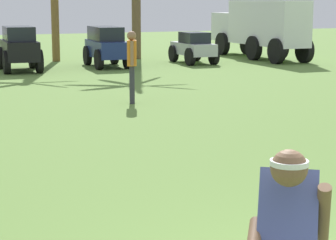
% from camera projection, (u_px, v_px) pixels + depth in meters
% --- Properties ---
extents(teammate_near_sideline, '(0.30, 0.49, 1.56)m').
position_uv_depth(teammate_near_sideline, '(132.00, 60.00, 14.08)').
color(teammate_near_sideline, '#33333D').
rests_on(teammate_near_sideline, ground_plane).
extents(parked_car_slot_e, '(1.32, 2.41, 1.40)m').
position_uv_depth(parked_car_slot_e, '(19.00, 47.00, 20.62)').
color(parked_car_slot_e, black).
rests_on(parked_car_slot_e, ground_plane).
extents(parked_car_slot_f, '(1.30, 2.46, 1.34)m').
position_uv_depth(parked_car_slot_f, '(106.00, 45.00, 21.98)').
color(parked_car_slot_f, navy).
rests_on(parked_car_slot_f, ground_plane).
extents(parked_car_slot_g, '(1.17, 2.24, 1.10)m').
position_uv_depth(parked_car_slot_g, '(193.00, 47.00, 23.23)').
color(parked_car_slot_g, '#B7BABF').
rests_on(parked_car_slot_g, ground_plane).
extents(box_truck, '(1.55, 5.94, 2.20)m').
position_uv_depth(box_truck, '(260.00, 26.00, 25.06)').
color(box_truck, silver).
rests_on(box_truck, ground_plane).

